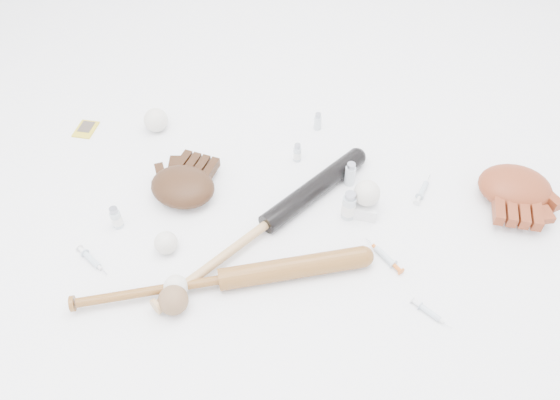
{
  "coord_description": "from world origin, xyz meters",
  "views": [
    {
      "loc": [
        -0.03,
        -1.03,
        1.25
      ],
      "look_at": [
        -0.02,
        0.05,
        0.06
      ],
      "focal_mm": 35.0,
      "sensor_mm": 36.0,
      "label": 1
    }
  ],
  "objects_px": {
    "bat_wood": "(222,279)",
    "pedestal": "(365,207)",
    "glove_dark": "(183,186)",
    "bat_dark": "(268,223)"
  },
  "relations": [
    {
      "from": "pedestal",
      "to": "bat_wood",
      "type": "bearing_deg",
      "value": -147.43
    },
    {
      "from": "bat_dark",
      "to": "pedestal",
      "type": "bearing_deg",
      "value": -30.65
    },
    {
      "from": "glove_dark",
      "to": "pedestal",
      "type": "bearing_deg",
      "value": 13.47
    },
    {
      "from": "bat_dark",
      "to": "bat_wood",
      "type": "height_order",
      "value": "bat_dark"
    },
    {
      "from": "bat_wood",
      "to": "glove_dark",
      "type": "distance_m",
      "value": 0.36
    },
    {
      "from": "glove_dark",
      "to": "bat_dark",
      "type": "bearing_deg",
      "value": -7.39
    },
    {
      "from": "bat_wood",
      "to": "pedestal",
      "type": "relative_size",
      "value": 10.64
    },
    {
      "from": "bat_dark",
      "to": "pedestal",
      "type": "distance_m",
      "value": 0.3
    },
    {
      "from": "bat_wood",
      "to": "pedestal",
      "type": "distance_m",
      "value": 0.49
    },
    {
      "from": "bat_dark",
      "to": "pedestal",
      "type": "xyz_separation_m",
      "value": [
        0.29,
        0.07,
        -0.01
      ]
    }
  ]
}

